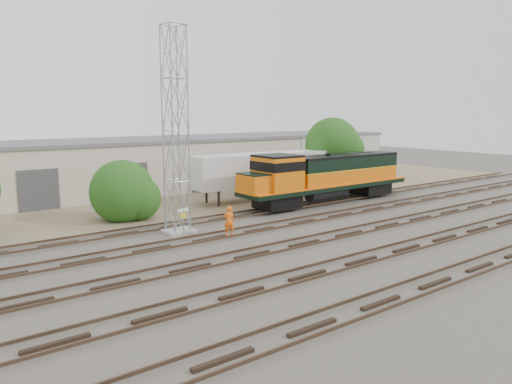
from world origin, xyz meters
TOP-DOWN VIEW (x-y plane):
  - ground at (0.00, 0.00)m, footprint 140.00×140.00m
  - dirt_strip at (0.00, 15.00)m, footprint 80.00×16.00m
  - tracks at (0.00, -3.00)m, footprint 80.00×20.40m
  - warehouse at (0.04, 22.98)m, footprint 58.40×10.40m
  - locomotive at (6.83, 6.00)m, footprint 17.99×3.16m
  - signal_tower at (-8.60, 4.53)m, footprint 1.99×1.99m
  - sign_post at (-9.14, 2.79)m, footprint 0.82×0.14m
  - worker at (-6.37, 1.71)m, footprint 0.84×0.69m
  - semi_trailer at (4.26, 11.21)m, footprint 13.98×3.44m
  - dumpster_blue at (20.96, 16.83)m, footprint 2.05×2.00m
  - dumpster_red at (19.74, 17.19)m, footprint 1.78×1.71m
  - tree_mid at (-9.71, 10.34)m, footprint 5.04×4.80m
  - tree_east at (13.07, 10.76)m, footprint 5.79×5.52m

SIDE VIEW (x-z plane):
  - ground at x=0.00m, z-range 0.00..0.00m
  - dirt_strip at x=0.00m, z-range 0.00..0.02m
  - tracks at x=0.00m, z-range -0.06..0.22m
  - dumpster_red at x=19.74m, z-range 0.00..1.40m
  - dumpster_blue at x=20.96m, z-range 0.00..1.50m
  - worker at x=-6.37m, z-range 0.00..1.97m
  - sign_post at x=-9.14m, z-range 0.40..2.40m
  - tree_mid at x=-9.71m, z-range -0.41..4.39m
  - locomotive at x=6.83m, z-range 0.31..4.63m
  - warehouse at x=0.04m, z-range 0.00..5.30m
  - semi_trailer at x=4.26m, z-range 0.55..4.82m
  - tree_east at x=13.07m, z-range 0.82..8.27m
  - signal_tower at x=-8.60m, z-range -0.15..13.34m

